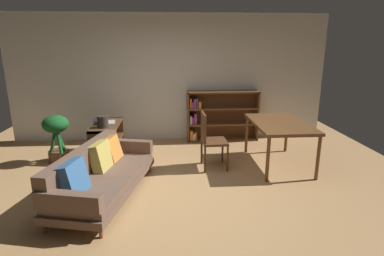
{
  "coord_description": "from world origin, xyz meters",
  "views": [
    {
      "loc": [
        -0.01,
        -4.15,
        2.11
      ],
      "look_at": [
        0.33,
        0.56,
        0.81
      ],
      "focal_mm": 29.35,
      "sensor_mm": 36.0,
      "label": 1
    }
  ],
  "objects_px": {
    "potted_floor_plant": "(57,134)",
    "dining_table": "(280,126)",
    "fabric_couch": "(100,173)",
    "media_console": "(107,140)",
    "dining_chair_near": "(210,137)",
    "open_laptop": "(106,122)",
    "desk_speaker": "(103,122)",
    "bookshelf": "(219,116)"
  },
  "relations": [
    {
      "from": "desk_speaker",
      "to": "potted_floor_plant",
      "type": "relative_size",
      "value": 0.24
    },
    {
      "from": "bookshelf",
      "to": "desk_speaker",
      "type": "bearing_deg",
      "value": -153.76
    },
    {
      "from": "media_console",
      "to": "desk_speaker",
      "type": "relative_size",
      "value": 5.0
    },
    {
      "from": "media_console",
      "to": "fabric_couch",
      "type": "bearing_deg",
      "value": -83.13
    },
    {
      "from": "potted_floor_plant",
      "to": "dining_chair_near",
      "type": "bearing_deg",
      "value": -9.79
    },
    {
      "from": "desk_speaker",
      "to": "bookshelf",
      "type": "bearing_deg",
      "value": 26.24
    },
    {
      "from": "fabric_couch",
      "to": "potted_floor_plant",
      "type": "bearing_deg",
      "value": 126.64
    },
    {
      "from": "desk_speaker",
      "to": "potted_floor_plant",
      "type": "distance_m",
      "value": 0.85
    },
    {
      "from": "open_laptop",
      "to": "potted_floor_plant",
      "type": "relative_size",
      "value": 0.51
    },
    {
      "from": "dining_table",
      "to": "bookshelf",
      "type": "distance_m",
      "value": 1.78
    },
    {
      "from": "media_console",
      "to": "desk_speaker",
      "type": "distance_m",
      "value": 0.48
    },
    {
      "from": "open_laptop",
      "to": "dining_chair_near",
      "type": "xyz_separation_m",
      "value": [
        1.89,
        -0.82,
        -0.1
      ]
    },
    {
      "from": "potted_floor_plant",
      "to": "dining_chair_near",
      "type": "distance_m",
      "value": 2.74
    },
    {
      "from": "fabric_couch",
      "to": "potted_floor_plant",
      "type": "height_order",
      "value": "potted_floor_plant"
    },
    {
      "from": "open_laptop",
      "to": "bookshelf",
      "type": "distance_m",
      "value": 2.44
    },
    {
      "from": "potted_floor_plant",
      "to": "bookshelf",
      "type": "relative_size",
      "value": 0.56
    },
    {
      "from": "dining_chair_near",
      "to": "bookshelf",
      "type": "height_order",
      "value": "bookshelf"
    },
    {
      "from": "fabric_couch",
      "to": "media_console",
      "type": "distance_m",
      "value": 1.66
    },
    {
      "from": "fabric_couch",
      "to": "bookshelf",
      "type": "relative_size",
      "value": 1.4
    },
    {
      "from": "media_console",
      "to": "bookshelf",
      "type": "distance_m",
      "value": 2.46
    },
    {
      "from": "media_console",
      "to": "desk_speaker",
      "type": "height_order",
      "value": "desk_speaker"
    },
    {
      "from": "dining_table",
      "to": "potted_floor_plant",
      "type": "bearing_deg",
      "value": 173.8
    },
    {
      "from": "desk_speaker",
      "to": "dining_table",
      "type": "distance_m",
      "value": 3.13
    },
    {
      "from": "dining_table",
      "to": "dining_chair_near",
      "type": "xyz_separation_m",
      "value": [
        -1.22,
        -0.04,
        -0.16
      ]
    },
    {
      "from": "open_laptop",
      "to": "potted_floor_plant",
      "type": "height_order",
      "value": "potted_floor_plant"
    },
    {
      "from": "desk_speaker",
      "to": "bookshelf",
      "type": "relative_size",
      "value": 0.14
    },
    {
      "from": "desk_speaker",
      "to": "dining_table",
      "type": "bearing_deg",
      "value": -8.35
    },
    {
      "from": "media_console",
      "to": "dining_table",
      "type": "relative_size",
      "value": 0.73
    },
    {
      "from": "fabric_couch",
      "to": "bookshelf",
      "type": "bearing_deg",
      "value": 50.69
    },
    {
      "from": "open_laptop",
      "to": "desk_speaker",
      "type": "distance_m",
      "value": 0.33
    },
    {
      "from": "open_laptop",
      "to": "dining_table",
      "type": "xyz_separation_m",
      "value": [
        3.11,
        -0.78,
        0.06
      ]
    },
    {
      "from": "fabric_couch",
      "to": "open_laptop",
      "type": "xyz_separation_m",
      "value": [
        -0.23,
        1.73,
        0.3
      ]
    },
    {
      "from": "potted_floor_plant",
      "to": "dining_table",
      "type": "distance_m",
      "value": 3.94
    },
    {
      "from": "fabric_couch",
      "to": "potted_floor_plant",
      "type": "xyz_separation_m",
      "value": [
        -1.03,
        1.38,
        0.18
      ]
    },
    {
      "from": "dining_table",
      "to": "desk_speaker",
      "type": "bearing_deg",
      "value": 171.65
    },
    {
      "from": "open_laptop",
      "to": "desk_speaker",
      "type": "bearing_deg",
      "value": -86.73
    },
    {
      "from": "fabric_couch",
      "to": "media_console",
      "type": "height_order",
      "value": "fabric_couch"
    },
    {
      "from": "media_console",
      "to": "potted_floor_plant",
      "type": "xyz_separation_m",
      "value": [
        -0.83,
        -0.27,
        0.21
      ]
    },
    {
      "from": "potted_floor_plant",
      "to": "dining_table",
      "type": "bearing_deg",
      "value": -6.2
    },
    {
      "from": "desk_speaker",
      "to": "dining_table",
      "type": "relative_size",
      "value": 0.15
    },
    {
      "from": "dining_table",
      "to": "dining_chair_near",
      "type": "height_order",
      "value": "dining_chair_near"
    },
    {
      "from": "fabric_couch",
      "to": "dining_chair_near",
      "type": "relative_size",
      "value": 2.26
    }
  ]
}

